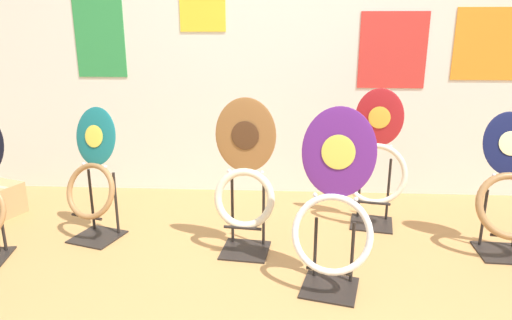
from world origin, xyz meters
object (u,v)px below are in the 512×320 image
(toilet_seat_display_navy_moon, at_px, (510,196))
(toilet_seat_display_woodgrain, at_px, (245,185))
(toilet_seat_display_crimson_swirl, at_px, (376,162))
(toilet_seat_display_teal_sax, at_px, (93,176))
(toilet_seat_display_purple_note, at_px, (334,212))

(toilet_seat_display_navy_moon, height_order, toilet_seat_display_woodgrain, toilet_seat_display_woodgrain)
(toilet_seat_display_crimson_swirl, xyz_separation_m, toilet_seat_display_woodgrain, (-0.84, -0.45, -0.02))
(toilet_seat_display_teal_sax, relative_size, toilet_seat_display_purple_note, 0.89)
(toilet_seat_display_crimson_swirl, distance_m, toilet_seat_display_purple_note, 0.90)
(toilet_seat_display_woodgrain, bearing_deg, toilet_seat_display_navy_moon, 2.57)
(toilet_seat_display_navy_moon, bearing_deg, toilet_seat_display_purple_note, -157.55)
(toilet_seat_display_crimson_swirl, distance_m, toilet_seat_display_navy_moon, 0.81)
(toilet_seat_display_teal_sax, height_order, toilet_seat_display_navy_moon, toilet_seat_display_teal_sax)
(toilet_seat_display_crimson_swirl, relative_size, toilet_seat_display_purple_note, 0.99)
(toilet_seat_display_crimson_swirl, height_order, toilet_seat_display_woodgrain, toilet_seat_display_crimson_swirl)
(toilet_seat_display_teal_sax, xyz_separation_m, toilet_seat_display_purple_note, (1.45, -0.52, 0.01))
(toilet_seat_display_teal_sax, distance_m, toilet_seat_display_crimson_swirl, 1.84)
(toilet_seat_display_purple_note, relative_size, toilet_seat_display_woodgrain, 1.01)
(toilet_seat_display_navy_moon, distance_m, toilet_seat_display_woodgrain, 1.55)
(toilet_seat_display_teal_sax, height_order, toilet_seat_display_woodgrain, toilet_seat_display_woodgrain)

